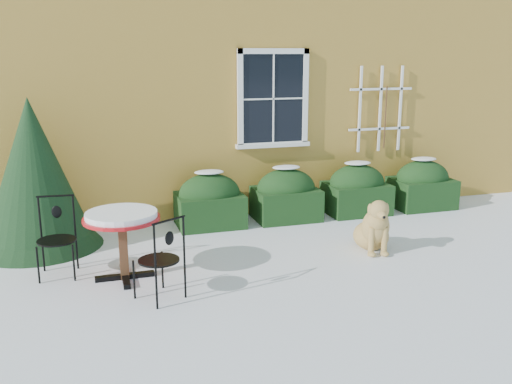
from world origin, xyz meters
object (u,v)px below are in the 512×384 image
object	(u,v)px
bistro_table	(122,223)
evergreen_shrub	(35,188)
patio_chair_near	(161,258)
dog	(374,229)
patio_chair_far	(57,237)

from	to	relation	value
bistro_table	evergreen_shrub	bearing A→B (deg)	123.76
patio_chair_near	dog	size ratio (longest dim) A/B	1.15
evergreen_shrub	patio_chair_near	bearing A→B (deg)	-58.52
dog	patio_chair_near	bearing A→B (deg)	-155.19
bistro_table	patio_chair_far	world-z (taller)	patio_chair_far
patio_chair_near	dog	distance (m)	3.17
evergreen_shrub	bistro_table	size ratio (longest dim) A/B	2.31
dog	patio_chair_far	bearing A→B (deg)	-173.96
patio_chair_near	dog	xyz separation A→B (m)	(3.07, 0.75, -0.17)
evergreen_shrub	patio_chair_far	bearing A→B (deg)	-76.40
patio_chair_near	patio_chair_far	bearing A→B (deg)	-75.31
bistro_table	dog	xyz separation A→B (m)	(3.43, 0.01, -0.40)
evergreen_shrub	dog	world-z (taller)	evergreen_shrub
patio_chair_far	dog	world-z (taller)	patio_chair_far
evergreen_shrub	patio_chair_near	size ratio (longest dim) A/B	2.19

